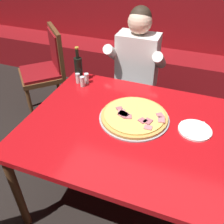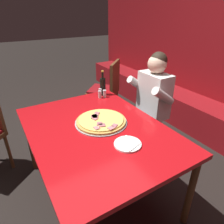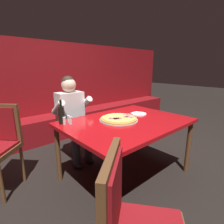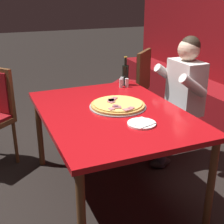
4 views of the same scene
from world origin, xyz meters
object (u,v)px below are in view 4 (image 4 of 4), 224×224
(shaker_oregano, at_px, (122,82))
(diner_seated_blue_shirt, at_px, (178,95))
(beer_bottle, at_px, (125,74))
(shaker_parmesan, at_px, (127,83))
(main_dining_table, at_px, (112,118))
(dining_chair_by_booth, at_px, (134,82))
(plate_white_paper, at_px, (142,123))
(shaker_red_pepper_flakes, at_px, (121,84))
(pizza, at_px, (118,105))

(shaker_oregano, height_order, diner_seated_blue_shirt, diner_seated_blue_shirt)
(beer_bottle, relative_size, shaker_parmesan, 3.40)
(shaker_oregano, bearing_deg, main_dining_table, -30.77)
(dining_chair_by_booth, bearing_deg, main_dining_table, -33.53)
(plate_white_paper, distance_m, shaker_oregano, 1.01)
(beer_bottle, xyz_separation_m, shaker_red_pepper_flakes, (0.07, -0.08, -0.07))
(plate_white_paper, distance_m, shaker_parmesan, 0.95)
(main_dining_table, bearing_deg, beer_bottle, 146.92)
(main_dining_table, xyz_separation_m, diner_seated_blue_shirt, (-0.27, 0.82, 0.01))
(shaker_red_pepper_flakes, xyz_separation_m, dining_chair_by_booth, (-0.68, 0.49, -0.21))
(diner_seated_blue_shirt, xyz_separation_m, dining_chair_by_booth, (-0.97, 0.01, -0.12))
(pizza, relative_size, shaker_parmesan, 5.50)
(pizza, xyz_separation_m, diner_seated_blue_shirt, (-0.22, 0.74, -0.07))
(dining_chair_by_booth, bearing_deg, beer_bottle, -33.99)
(pizza, xyz_separation_m, beer_bottle, (-0.58, 0.34, 0.09))
(main_dining_table, distance_m, shaker_oregano, 0.74)
(shaker_parmesan, xyz_separation_m, diner_seated_blue_shirt, (0.29, 0.42, -0.09))
(plate_white_paper, relative_size, shaker_oregano, 2.44)
(pizza, bearing_deg, main_dining_table, -53.31)
(main_dining_table, relative_size, plate_white_paper, 7.13)
(shaker_red_pepper_flakes, relative_size, dining_chair_by_booth, 0.09)
(diner_seated_blue_shirt, bearing_deg, shaker_oregano, -128.82)
(main_dining_table, relative_size, dining_chair_by_booth, 1.52)
(shaker_oregano, distance_m, shaker_parmesan, 0.07)
(shaker_parmesan, bearing_deg, pizza, -32.31)
(dining_chair_by_booth, bearing_deg, diner_seated_blue_shirt, -0.55)
(pizza, xyz_separation_m, shaker_parmesan, (-0.50, 0.32, 0.02))
(shaker_parmesan, height_order, shaker_red_pepper_flakes, same)
(beer_bottle, height_order, diner_seated_blue_shirt, diner_seated_blue_shirt)
(pizza, distance_m, beer_bottle, 0.68)
(beer_bottle, xyz_separation_m, diner_seated_blue_shirt, (0.37, 0.40, -0.16))
(pizza, height_order, plate_white_paper, pizza)
(diner_seated_blue_shirt, bearing_deg, shaker_parmesan, -124.39)
(pizza, distance_m, plate_white_paper, 0.40)
(plate_white_paper, bearing_deg, pizza, -177.78)
(main_dining_table, bearing_deg, shaker_red_pepper_flakes, 149.38)
(pizza, height_order, diner_seated_blue_shirt, diner_seated_blue_shirt)
(shaker_red_pepper_flakes, bearing_deg, beer_bottle, 131.24)
(main_dining_table, height_order, pizza, pizza)
(plate_white_paper, xyz_separation_m, diner_seated_blue_shirt, (-0.61, 0.72, -0.06))
(main_dining_table, xyz_separation_m, shaker_red_pepper_flakes, (-0.57, 0.34, 0.10))
(shaker_red_pepper_flakes, height_order, dining_chair_by_booth, dining_chair_by_booth)
(shaker_oregano, bearing_deg, shaker_red_pepper_flakes, -32.19)
(pizza, distance_m, shaker_parmesan, 0.60)
(pizza, relative_size, shaker_red_pepper_flakes, 5.50)
(shaker_parmesan, bearing_deg, plate_white_paper, -18.62)
(shaker_parmesan, relative_size, shaker_red_pepper_flakes, 1.00)
(plate_white_paper, relative_size, beer_bottle, 0.72)
(shaker_parmesan, xyz_separation_m, shaker_red_pepper_flakes, (-0.01, -0.06, 0.00))
(shaker_oregano, xyz_separation_m, shaker_parmesan, (0.07, 0.02, 0.00))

